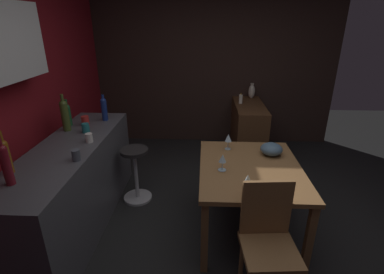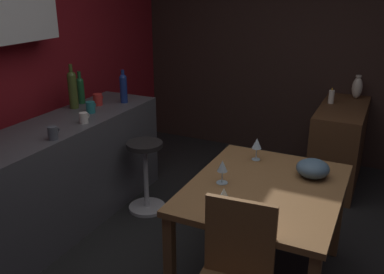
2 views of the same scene
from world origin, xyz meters
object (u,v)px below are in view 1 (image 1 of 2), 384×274
object	(u,v)px
dining_table	(250,175)
cup_teal	(86,128)
wine_glass_right	(228,138)
wine_bottle_ruby	(6,163)
cup_slate	(76,155)
vase_ceramic_ivory	(252,91)
chair_near_window	(268,239)
fruit_bowl	(271,149)
wine_glass_center	(248,180)
cup_red	(85,121)
wine_bottle_olive	(65,114)
cup_white	(89,138)
wine_glass_left	(223,159)
bar_stool	(136,173)
wine_bottle_cobalt	(104,108)
wine_bottle_amber	(6,155)
sideboard_cabinet	(248,129)
wine_bottle_green	(68,114)
pillar_candle_tall	(241,99)

from	to	relation	value
dining_table	cup_teal	size ratio (longest dim) A/B	10.31
wine_glass_right	wine_bottle_ruby	bearing A→B (deg)	122.15
cup_slate	vase_ceramic_ivory	size ratio (longest dim) A/B	0.43
chair_near_window	fruit_bowl	bearing A→B (deg)	-11.60
wine_glass_center	cup_red	size ratio (longest dim) A/B	1.57
wine_glass_center	wine_bottle_olive	xyz separation A→B (m)	(0.94, 1.83, 0.21)
wine_glass_right	cup_white	world-z (taller)	cup_white
wine_glass_right	fruit_bowl	size ratio (longest dim) A/B	0.76
wine_glass_left	cup_red	xyz separation A→B (m)	(0.70, 1.53, 0.10)
bar_stool	wine_bottle_cobalt	world-z (taller)	wine_bottle_cobalt
fruit_bowl	wine_glass_center	bearing A→B (deg)	155.44
wine_glass_center	wine_bottle_amber	bearing A→B (deg)	90.18
cup_red	sideboard_cabinet	bearing A→B (deg)	-58.64
sideboard_cabinet	wine_bottle_green	xyz separation A→B (m)	(-1.26, 2.23, 0.63)
cup_red	cup_slate	size ratio (longest dim) A/B	1.13
dining_table	wine_bottle_olive	world-z (taller)	wine_bottle_olive
wine_glass_right	wine_bottle_amber	xyz separation A→B (m)	(-0.88, 1.78, 0.19)
sideboard_cabinet	wine_glass_left	size ratio (longest dim) A/B	6.87
wine_bottle_ruby	cup_slate	bearing A→B (deg)	-38.24
wine_bottle_amber	cup_white	size ratio (longest dim) A/B	3.34
wine_glass_left	cup_red	size ratio (longest dim) A/B	1.34
wine_bottle_green	cup_teal	distance (m)	0.36
fruit_bowl	vase_ceramic_ivory	bearing A→B (deg)	-2.24
wine_glass_left	cup_teal	bearing A→B (deg)	71.53
chair_near_window	wine_glass_right	bearing A→B (deg)	12.01
wine_bottle_olive	vase_ceramic_ivory	size ratio (longest dim) A/B	1.62
wine_glass_center	wine_bottle_ruby	distance (m)	1.77
cup_slate	bar_stool	bearing A→B (deg)	-21.30
cup_slate	sideboard_cabinet	bearing A→B (deg)	-39.92
bar_stool	cup_teal	size ratio (longest dim) A/B	5.80
cup_red	cup_teal	world-z (taller)	cup_red
wine_glass_left	wine_bottle_green	xyz separation A→B (m)	(0.69, 1.72, 0.18)
wine_glass_left	bar_stool	bearing A→B (deg)	58.66
wine_glass_right	wine_bottle_green	bearing A→B (deg)	82.91
wine_bottle_ruby	cup_teal	world-z (taller)	wine_bottle_ruby
wine_bottle_cobalt	pillar_candle_tall	distance (m)	2.08
sideboard_cabinet	cup_teal	bearing A→B (deg)	127.01
vase_ceramic_ivory	wine_bottle_olive	bearing A→B (deg)	128.48
wine_bottle_olive	cup_red	distance (m)	0.26
wine_bottle_green	dining_table	bearing A→B (deg)	-107.03
wine_bottle_olive	cup_teal	bearing A→B (deg)	-102.52
wine_bottle_amber	wine_bottle_green	world-z (taller)	wine_bottle_amber
wine_bottle_amber	cup_white	bearing A→B (deg)	-31.73
wine_glass_right	cup_teal	world-z (taller)	cup_teal
bar_stool	wine_bottle_green	world-z (taller)	wine_bottle_green
bar_stool	wine_bottle_olive	size ratio (longest dim) A/B	1.64
dining_table	cup_red	distance (m)	1.93
wine_glass_right	vase_ceramic_ivory	bearing A→B (deg)	-15.33
bar_stool	wine_bottle_ruby	world-z (taller)	wine_bottle_ruby
wine_bottle_cobalt	cup_red	size ratio (longest dim) A/B	2.61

